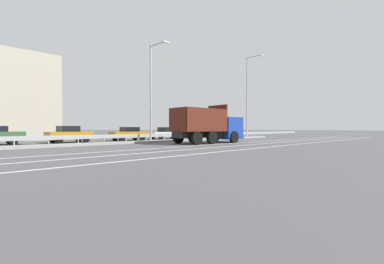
# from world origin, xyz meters

# --- Properties ---
(ground_plane) EXTENTS (320.00, 320.00, 0.00)m
(ground_plane) POSITION_xyz_m (0.00, 0.00, 0.00)
(ground_plane) COLOR #4C4C4F
(lane_strip_0) EXTENTS (57.65, 0.16, 0.01)m
(lane_strip_0) POSITION_xyz_m (-0.18, -3.05, 0.00)
(lane_strip_0) COLOR silver
(lane_strip_0) RESTS_ON ground_plane
(lane_strip_1) EXTENTS (57.65, 0.16, 0.01)m
(lane_strip_1) POSITION_xyz_m (-0.18, -5.19, 0.00)
(lane_strip_1) COLOR silver
(lane_strip_1) RESTS_ON ground_plane
(lane_strip_2) EXTENTS (57.65, 0.16, 0.01)m
(lane_strip_2) POSITION_xyz_m (-0.18, -7.53, 0.00)
(lane_strip_2) COLOR silver
(lane_strip_2) RESTS_ON ground_plane
(median_island) EXTENTS (31.71, 1.10, 0.18)m
(median_island) POSITION_xyz_m (0.00, 2.95, 0.09)
(median_island) COLOR gray
(median_island) RESTS_ON ground_plane
(median_guardrail) EXTENTS (57.65, 0.09, 0.78)m
(median_guardrail) POSITION_xyz_m (-0.00, 4.04, 0.57)
(median_guardrail) COLOR #9EA0A5
(median_guardrail) RESTS_ON ground_plane
(dump_truck) EXTENTS (7.18, 2.99, 3.45)m
(dump_truck) POSITION_xyz_m (0.70, -1.29, 1.24)
(dump_truck) COLOR #19389E
(dump_truck) RESTS_ON ground_plane
(median_road_sign) EXTENTS (0.84, 0.16, 2.53)m
(median_road_sign) POSITION_xyz_m (3.81, 2.95, 1.38)
(median_road_sign) COLOR white
(median_road_sign) RESTS_ON ground_plane
(street_lamp_1) EXTENTS (0.71, 2.31, 9.05)m
(street_lamp_1) POSITION_xyz_m (-3.31, 2.86, 5.02)
(street_lamp_1) COLOR #ADADB2
(street_lamp_1) RESTS_ON ground_plane
(street_lamp_2) EXTENTS (0.70, 2.40, 10.84)m
(street_lamp_2) POSITION_xyz_m (12.05, 2.81, 5.94)
(street_lamp_2) COLOR #ADADB2
(street_lamp_2) RESTS_ON ground_plane
(parked_car_2) EXTENTS (3.88, 2.05, 1.53)m
(parked_car_2) POSITION_xyz_m (-8.86, 8.13, 0.76)
(parked_car_2) COLOR #B27A14
(parked_car_2) RESTS_ON ground_plane
(parked_car_3) EXTENTS (3.90, 2.02, 1.45)m
(parked_car_3) POSITION_xyz_m (-2.87, 7.82, 0.73)
(parked_car_3) COLOR #B27A14
(parked_car_3) RESTS_ON ground_plane
(parked_car_4) EXTENTS (4.94, 2.05, 1.44)m
(parked_car_4) POSITION_xyz_m (2.81, 8.42, 0.72)
(parked_car_4) COLOR silver
(parked_car_4) RESTS_ON ground_plane
(parked_car_5) EXTENTS (4.78, 1.95, 1.37)m
(parked_car_5) POSITION_xyz_m (9.17, 7.78, 0.70)
(parked_car_5) COLOR navy
(parked_car_5) RESTS_ON ground_plane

